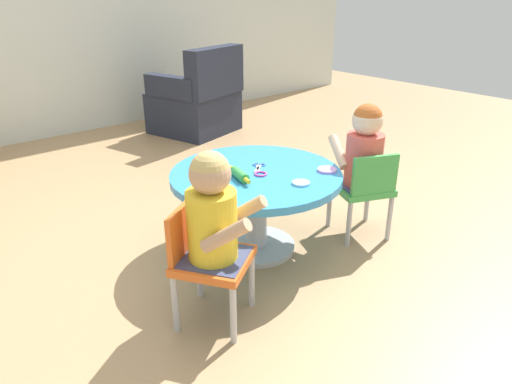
# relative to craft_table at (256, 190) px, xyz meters

# --- Properties ---
(ground_plane) EXTENTS (10.00, 10.00, 0.00)m
(ground_plane) POSITION_rel_craft_table_xyz_m (0.00, 0.00, -0.36)
(ground_plane) COLOR tan
(craft_table) EXTENTS (0.92, 0.92, 0.47)m
(craft_table) POSITION_rel_craft_table_xyz_m (0.00, 0.00, 0.00)
(craft_table) COLOR silver
(craft_table) RESTS_ON ground
(child_chair_left) EXTENTS (0.42, 0.42, 0.54)m
(child_chair_left) POSITION_rel_craft_table_xyz_m (-0.55, -0.32, -0.05)
(child_chair_left) COLOR #B7B7BC
(child_chair_left) RESTS_ON ground
(seated_child_left) EXTENTS (0.41, 0.44, 0.51)m
(seated_child_left) POSITION_rel_craft_table_xyz_m (-0.53, -0.35, 0.17)
(seated_child_left) COLOR #3F4772
(seated_child_left) RESTS_ON ground
(child_chair_right) EXTENTS (0.40, 0.40, 0.54)m
(child_chair_right) POSITION_rel_craft_table_xyz_m (0.57, -0.29, -0.05)
(child_chair_right) COLOR #B7B7BC
(child_chair_right) RESTS_ON ground
(seated_child_right) EXTENTS (0.38, 0.42, 0.51)m
(seated_child_right) POSITION_rel_craft_table_xyz_m (0.59, -0.25, 0.17)
(seated_child_right) COLOR #3F4772
(seated_child_right) RESTS_ON ground
(armchair_dark) EXTENTS (0.87, 0.88, 0.85)m
(armchair_dark) POSITION_rel_craft_table_xyz_m (1.06, 2.15, -0.05)
(armchair_dark) COLOR #232838
(armchair_dark) RESTS_ON ground
(rolling_pin) EXTENTS (0.09, 0.23, 0.05)m
(rolling_pin) POSITION_rel_craft_table_xyz_m (-0.13, -0.02, 0.13)
(rolling_pin) COLOR green
(rolling_pin) RESTS_ON craft_table
(craft_scissors) EXTENTS (0.13, 0.13, 0.01)m
(craft_scissors) POSITION_rel_craft_table_xyz_m (0.06, 0.05, 0.11)
(craft_scissors) COLOR silver
(craft_scissors) RESTS_ON craft_table
(playdough_blob_0) EXTENTS (0.09, 0.09, 0.01)m
(playdough_blob_0) POSITION_rel_craft_table_xyz_m (0.06, -0.27, 0.11)
(playdough_blob_0) COLOR #8CCCF2
(playdough_blob_0) RESTS_ON craft_table
(playdough_blob_1) EXTENTS (0.10, 0.10, 0.01)m
(playdough_blob_1) POSITION_rel_craft_table_xyz_m (0.30, -0.23, 0.11)
(playdough_blob_1) COLOR #CC99E5
(playdough_blob_1) RESTS_ON craft_table
(cookie_cutter_0) EXTENTS (0.07, 0.07, 0.01)m
(cookie_cutter_0) POSITION_rel_craft_table_xyz_m (-0.01, -0.05, 0.11)
(cookie_cutter_0) COLOR #D83FA5
(cookie_cutter_0) RESTS_ON craft_table
(cookie_cutter_1) EXTENTS (0.05, 0.05, 0.01)m
(cookie_cutter_1) POSITION_rel_craft_table_xyz_m (-0.04, 0.24, 0.11)
(cookie_cutter_1) COLOR #4CB259
(cookie_cutter_1) RESTS_ON craft_table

